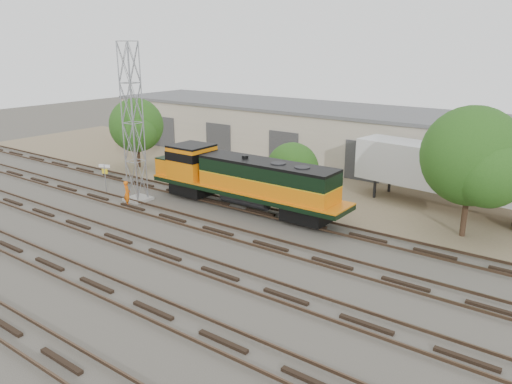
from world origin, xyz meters
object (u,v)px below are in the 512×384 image
Objects in this scene: signal_tower at (133,126)px; worker at (127,193)px; semi_trailer at (460,173)px; locomotive at (242,179)px.

signal_tower is 4.83m from worker.
semi_trailer is (19.91, 11.38, -2.80)m from signal_tower.
locomotive is 8.78m from signal_tower.
semi_trailer reaches higher than locomotive.
locomotive is 8.45m from worker.
semi_trailer reaches higher than worker.
signal_tower is at bearing -142.77° from semi_trailer.
signal_tower reaches higher than semi_trailer.
locomotive is 14.95m from semi_trailer.
locomotive is 1.08× the size of semi_trailer.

